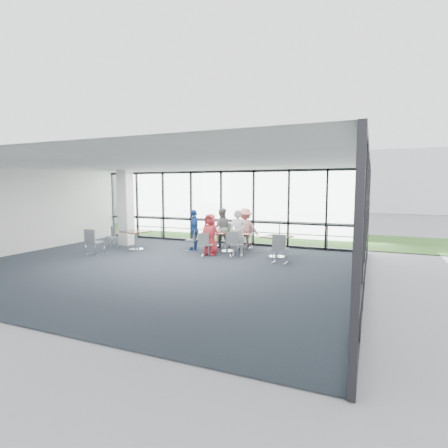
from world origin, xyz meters
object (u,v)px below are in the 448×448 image
at_px(chair_main_nr, 236,244).
at_px(diner_far_left, 221,228).
at_px(diner_end, 194,230).
at_px(chair_main_fr, 245,236).
at_px(side_table_left, 136,234).
at_px(chair_spare_r, 280,249).
at_px(side_table_right, 277,239).
at_px(main_table, 227,235).
at_px(chair_main_nl, 207,245).
at_px(chair_main_fl, 223,235).
at_px(chair_main_end, 191,240).
at_px(diner_near_right, 238,233).
at_px(diner_far_right, 245,229).
at_px(diner_near_left, 210,234).
at_px(chair_spare_lb, 112,237).
at_px(structural_column, 126,208).

bearing_deg(chair_main_nr, diner_far_left, 105.17).
relative_size(diner_end, chair_main_fr, 1.63).
xyz_separation_m(side_table_left, chair_spare_r, (5.88, -0.18, -0.17)).
height_order(side_table_left, side_table_right, same).
height_order(side_table_left, chair_main_fr, chair_main_fr).
xyz_separation_m(main_table, side_table_left, (-3.49, -1.05, 0.02)).
distance_m(diner_end, chair_spare_r, 3.84).
xyz_separation_m(main_table, chair_main_nl, (-0.32, -1.09, -0.22)).
distance_m(chair_main_fl, chair_main_end, 1.49).
height_order(diner_near_right, chair_main_nr, diner_near_right).
distance_m(side_table_right, chair_spare_r, 1.00).
distance_m(diner_far_right, chair_main_fr, 0.35).
bearing_deg(chair_main_end, chair_main_fr, 112.14).
bearing_deg(chair_spare_r, diner_near_left, 176.15).
bearing_deg(side_table_right, diner_near_left, -165.68).
height_order(diner_near_left, chair_spare_r, diner_near_left).
distance_m(diner_far_left, chair_spare_r, 3.57).
distance_m(chair_main_fl, chair_main_fr, 0.98).
xyz_separation_m(main_table, chair_spare_r, (2.39, -1.23, -0.15)).
bearing_deg(side_table_left, chair_main_end, 19.39).
bearing_deg(side_table_left, main_table, 16.80).
bearing_deg(main_table, diner_near_right, -53.37).
distance_m(diner_near_right, diner_far_right, 1.57).
relative_size(diner_far_right, chair_main_nr, 1.83).
bearing_deg(chair_main_fr, chair_main_nl, 72.08).
bearing_deg(diner_near_right, diner_far_right, 85.66).
height_order(side_table_left, diner_end, diner_end).
height_order(main_table, chair_spare_lb, chair_spare_lb).
relative_size(structural_column, side_table_left, 2.75).
xyz_separation_m(diner_near_left, diner_near_right, (0.99, 0.24, 0.08)).
xyz_separation_m(chair_main_fr, chair_spare_r, (2.00, -2.25, -0.02)).
bearing_deg(diner_end, diner_near_right, 57.73).
xyz_separation_m(main_table, chair_main_end, (-1.39, -0.32, -0.22)).
xyz_separation_m(side_table_right, chair_spare_lb, (-6.90, -0.55, -0.23)).
xyz_separation_m(main_table, side_table_right, (2.05, -0.30, 0.01)).
relative_size(diner_end, chair_main_end, 1.96).
bearing_deg(side_table_left, diner_near_left, 2.74).
bearing_deg(chair_spare_r, side_table_left, -178.53).
distance_m(diner_far_right, chair_main_nr, 1.76).
bearing_deg(chair_spare_r, chair_main_end, 169.61).
bearing_deg(chair_spare_lb, chair_main_nr, -156.96).
bearing_deg(chair_main_nr, chair_main_fl, 102.74).
relative_size(side_table_left, chair_main_nr, 1.30).
bearing_deg(main_table, chair_spare_lb, -179.97).
bearing_deg(diner_end, side_table_left, -89.73).
relative_size(side_table_left, diner_far_right, 0.71).
relative_size(diner_far_left, chair_spare_lb, 2.02).
bearing_deg(chair_spare_r, chair_main_fr, 134.81).
height_order(diner_far_left, chair_main_fl, diner_far_left).
distance_m(diner_far_left, diner_end, 1.24).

